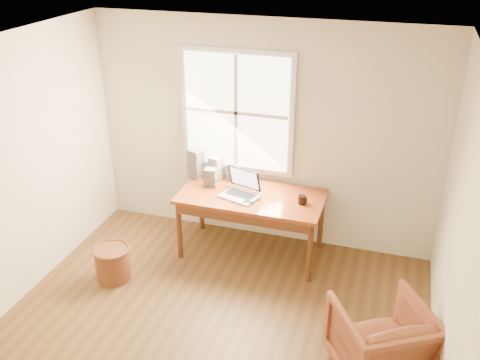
# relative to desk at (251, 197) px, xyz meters

# --- Properties ---
(room_shell) EXTENTS (4.04, 4.54, 2.64)m
(room_shell) POSITION_rel_desk_xyz_m (-0.02, -1.64, 0.59)
(room_shell) COLOR brown
(room_shell) RESTS_ON ground
(desk) EXTENTS (1.60, 0.80, 0.04)m
(desk) POSITION_rel_desk_xyz_m (0.00, 0.00, 0.00)
(desk) COLOR brown
(desk) RESTS_ON room_shell
(armchair) EXTENTS (1.01, 1.02, 0.68)m
(armchair) POSITION_rel_desk_xyz_m (1.55, -1.43, -0.39)
(armchair) COLOR brown
(armchair) RESTS_ON room_shell
(wicker_stool) EXTENTS (0.42, 0.42, 0.37)m
(wicker_stool) POSITION_rel_desk_xyz_m (-1.27, -0.93, -0.55)
(wicker_stool) COLOR brown
(wicker_stool) RESTS_ON room_shell
(laptop) EXTENTS (0.45, 0.47, 0.27)m
(laptop) POSITION_rel_desk_xyz_m (-0.11, -0.09, 0.15)
(laptop) COLOR #B9BBC1
(laptop) RESTS_ON desk
(mouse) EXTENTS (0.11, 0.06, 0.04)m
(mouse) POSITION_rel_desk_xyz_m (0.01, -0.20, 0.04)
(mouse) COLOR black
(mouse) RESTS_ON desk
(coffee_mug) EXTENTS (0.09, 0.09, 0.10)m
(coffee_mug) POSITION_rel_desk_xyz_m (0.57, -0.03, 0.07)
(coffee_mug) COLOR black
(coffee_mug) RESTS_ON desk
(cd_stack_a) EXTENTS (0.17, 0.16, 0.27)m
(cd_stack_a) POSITION_rel_desk_xyz_m (-0.52, 0.29, 0.16)
(cd_stack_a) COLOR silver
(cd_stack_a) RESTS_ON desk
(cd_stack_b) EXTENTS (0.14, 0.13, 0.21)m
(cd_stack_b) POSITION_rel_desk_xyz_m (-0.51, 0.09, 0.12)
(cd_stack_b) COLOR #29292E
(cd_stack_b) RESTS_ON desk
(cd_stack_c) EXTENTS (0.20, 0.18, 0.35)m
(cd_stack_c) POSITION_rel_desk_xyz_m (-0.75, 0.25, 0.20)
(cd_stack_c) COLOR gray
(cd_stack_c) RESTS_ON desk
(cd_stack_d) EXTENTS (0.18, 0.17, 0.18)m
(cd_stack_d) POSITION_rel_desk_xyz_m (-0.32, 0.32, 0.11)
(cd_stack_d) COLOR #AFB3BB
(cd_stack_d) RESTS_ON desk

